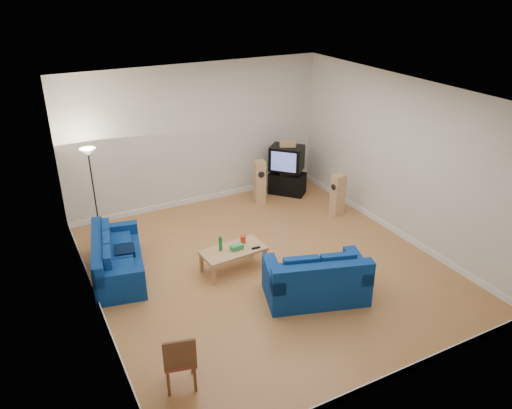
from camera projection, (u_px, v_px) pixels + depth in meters
name	position (u px, v px, depth m)	size (l,w,h in m)	color
room	(267.00, 190.00, 8.55)	(6.01, 6.51, 3.21)	#985D2F
sofa_three_seat	(115.00, 261.00, 8.86)	(1.18, 2.03, 0.74)	navy
sofa_loveseat	(316.00, 282.00, 8.20)	(1.84, 1.37, 0.82)	navy
coffee_table	(233.00, 252.00, 8.97)	(1.19, 0.66, 0.42)	tan
bottle	(220.00, 244.00, 8.85)	(0.06, 0.06, 0.27)	#197233
tissue_box	(237.00, 247.00, 8.93)	(0.23, 0.12, 0.09)	green
red_canister	(243.00, 239.00, 9.14)	(0.10, 0.10, 0.14)	red
remote	(256.00, 248.00, 8.97)	(0.16, 0.05, 0.02)	black
tv_stand	(287.00, 183.00, 12.12)	(0.84, 0.47, 0.52)	black
av_receiver	(289.00, 172.00, 11.94)	(0.42, 0.34, 0.10)	black
television	(287.00, 158.00, 11.85)	(0.92, 0.93, 0.58)	black
centre_speaker	(288.00, 144.00, 11.69)	(0.37, 0.15, 0.13)	tan
speaker_left	(260.00, 182.00, 11.57)	(0.30, 0.35, 1.01)	tan
speaker_right	(338.00, 195.00, 10.99)	(0.31, 0.25, 0.93)	tan
floor_lamp	(90.00, 164.00, 9.69)	(0.32, 0.32, 1.86)	black
dining_chair	(180.00, 359.00, 6.34)	(0.50, 0.50, 0.87)	brown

